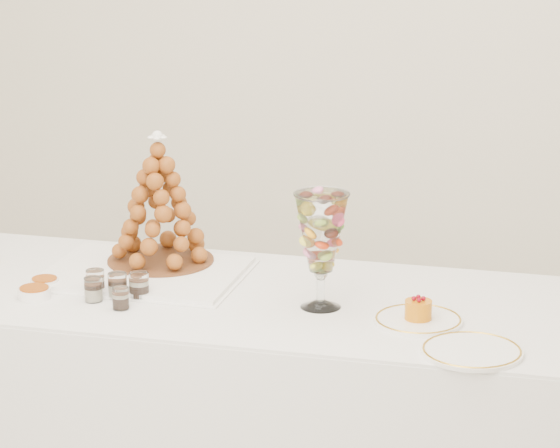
% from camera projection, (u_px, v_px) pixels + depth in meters
% --- Properties ---
extents(buffet_table, '(2.03, 0.92, 0.75)m').
position_uv_depth(buffet_table, '(249.00, 415.00, 3.90)').
color(buffet_table, white).
rests_on(buffet_table, ground).
extents(lace_tray, '(0.59, 0.46, 0.02)m').
position_uv_depth(lace_tray, '(144.00, 273.00, 3.96)').
color(lace_tray, white).
rests_on(lace_tray, buffet_table).
extents(macaron_vase, '(0.15, 0.15, 0.33)m').
position_uv_depth(macaron_vase, '(321.00, 234.00, 3.64)').
color(macaron_vase, white).
rests_on(macaron_vase, buffet_table).
extents(cake_plate, '(0.24, 0.24, 0.01)m').
position_uv_depth(cake_plate, '(418.00, 320.00, 3.58)').
color(cake_plate, white).
rests_on(cake_plate, buffet_table).
extents(spare_plate, '(0.26, 0.26, 0.01)m').
position_uv_depth(spare_plate, '(472.00, 352.00, 3.36)').
color(spare_plate, white).
rests_on(spare_plate, buffet_table).
extents(verrine_a, '(0.05, 0.05, 0.07)m').
position_uv_depth(verrine_a, '(95.00, 282.00, 3.80)').
color(verrine_a, white).
rests_on(verrine_a, buffet_table).
extents(verrine_b, '(0.07, 0.07, 0.07)m').
position_uv_depth(verrine_b, '(118.00, 286.00, 3.76)').
color(verrine_b, white).
rests_on(verrine_b, buffet_table).
extents(verrine_c, '(0.06, 0.06, 0.08)m').
position_uv_depth(verrine_c, '(139.00, 286.00, 3.76)').
color(verrine_c, white).
rests_on(verrine_c, buffet_table).
extents(verrine_d, '(0.06, 0.06, 0.07)m').
position_uv_depth(verrine_d, '(93.00, 289.00, 3.74)').
color(verrine_d, white).
rests_on(verrine_d, buffet_table).
extents(verrine_e, '(0.06, 0.06, 0.06)m').
position_uv_depth(verrine_e, '(121.00, 298.00, 3.68)').
color(verrine_e, white).
rests_on(verrine_e, buffet_table).
extents(ramekin_back, '(0.08, 0.08, 0.03)m').
position_uv_depth(ramekin_back, '(45.00, 283.00, 3.86)').
color(ramekin_back, white).
rests_on(ramekin_back, buffet_table).
extents(ramekin_front, '(0.09, 0.09, 0.03)m').
position_uv_depth(ramekin_front, '(34.00, 293.00, 3.77)').
color(ramekin_front, white).
rests_on(ramekin_front, buffet_table).
extents(croquembouche, '(0.32, 0.32, 0.40)m').
position_uv_depth(croquembouche, '(159.00, 199.00, 3.98)').
color(croquembouche, brown).
rests_on(croquembouche, lace_tray).
extents(mousse_cake, '(0.07, 0.07, 0.06)m').
position_uv_depth(mousse_cake, '(418.00, 309.00, 3.57)').
color(mousse_cake, orange).
rests_on(mousse_cake, cake_plate).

